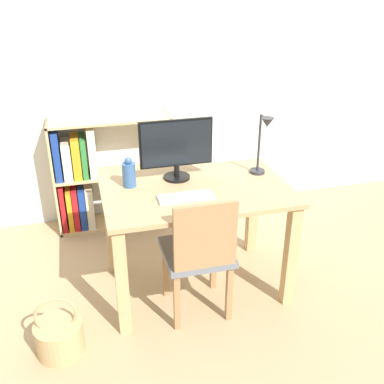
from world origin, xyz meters
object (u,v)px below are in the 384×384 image
Objects in this scene: keyboard at (186,197)px; chair at (199,252)px; basket at (59,336)px; monitor at (176,146)px; desk_lamp at (263,140)px; vase at (129,174)px; bookshelf at (90,177)px.

keyboard is 0.33m from chair.
basket is at bearing -161.48° from keyboard.
monitor is 0.55m from desk_lamp.
vase reaches higher than basket.
monitor is 1.42× the size of keyboard.
monitor reaches higher than basket.
vase is at bearing 46.03° from basket.
desk_lamp reaches higher than monitor.
keyboard is 0.81× the size of desk_lamp.
monitor is 1.27× the size of basket.
desk_lamp is at bearing -11.37° from monitor.
monitor is 1.16× the size of desk_lamp.
keyboard is at bearing -40.55° from vase.
bookshelf is 2.56× the size of basket.
vase is (-0.30, 0.25, 0.08)m from keyboard.
vase reaches higher than bookshelf.
monitor is 0.49× the size of bookshelf.
basket is at bearing -101.28° from bookshelf.
desk_lamp is at bearing 34.43° from chair.
vase reaches higher than keyboard.
monitor is at bearing -56.76° from bookshelf.
bookshelf is 1.46m from basket.
chair is (0.02, -0.46, -0.50)m from monitor.
monitor reaches higher than keyboard.
keyboard is at bearing 103.23° from chair.
desk_lamp is (0.55, 0.19, 0.24)m from keyboard.
desk_lamp is (0.54, -0.11, 0.03)m from monitor.
chair is at bearing -86.94° from monitor.
basket is (-0.84, -0.11, -0.35)m from chair.
keyboard is 1.06m from basket.
monitor is at bearing 92.99° from chair.
monitor reaches higher than chair.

